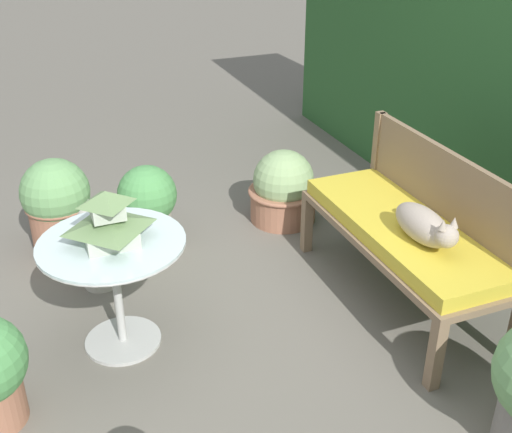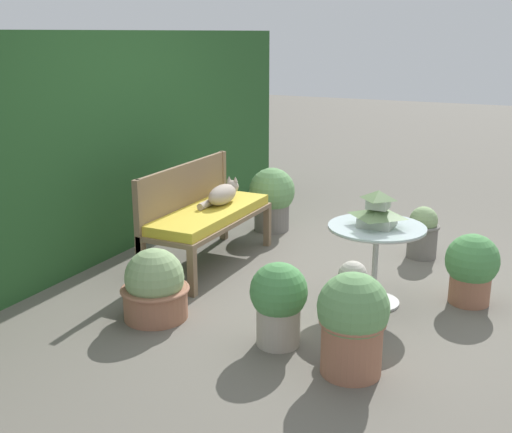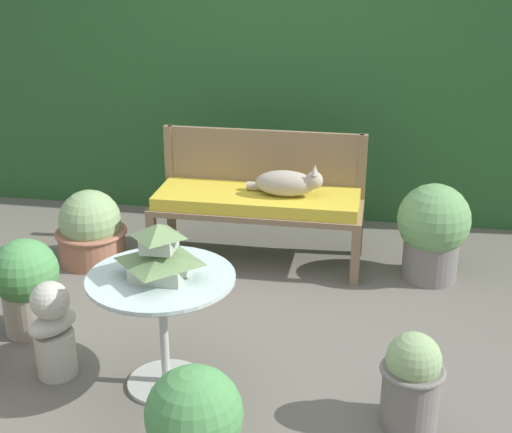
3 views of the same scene
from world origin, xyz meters
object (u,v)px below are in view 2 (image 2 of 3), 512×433
Objects in this scene: potted_plant_table_near at (353,322)px; cat at (223,194)px; potted_plant_bench_left at (423,232)px; potted_plant_hedge_corner at (279,301)px; garden_bench at (209,218)px; potted_plant_patio_mid at (155,287)px; garden_bust at (352,299)px; patio_table at (376,243)px; pagoda_birdhouse at (378,211)px; potted_plant_path_edge at (272,198)px; potted_plant_table_far at (472,268)px.

cat is at bearing 48.83° from potted_plant_table_near.
potted_plant_hedge_corner is (-2.18, 0.49, 0.07)m from potted_plant_bench_left.
garden_bench is 1.20m from potted_plant_patio_mid.
garden_bust is at bearing -123.61° from cat.
patio_table is 0.25m from pagoda_birdhouse.
garden_bust is 1.11× the size of potted_plant_bench_left.
potted_plant_path_edge is at bearing 47.16° from pagoda_birdhouse.
potted_plant_table_near is at bearing -171.05° from patio_table.
garden_bust is at bearing 18.10° from potted_plant_table_near.
garden_bench is at bearing 53.38° from potted_plant_table_near.
pagoda_birdhouse is (-0.20, -1.57, 0.31)m from garden_bench.
garden_bust is at bearing -179.04° from patio_table.
cat is 1.61m from patio_table.
potted_plant_bench_left is at bearing -68.41° from garden_bust.
potted_plant_patio_mid is at bearing 90.84° from potted_plant_hedge_corner.
pagoda_birdhouse reaches higher than potted_plant_path_edge.
cat reaches higher than potted_plant_hedge_corner.
potted_plant_hedge_corner is at bearing 157.81° from patio_table.
potted_plant_patio_mid is at bearing 122.46° from potted_plant_table_far.
cat is 0.97× the size of potted_plant_table_far.
garden_bench reaches higher than potted_plant_bench_left.
potted_plant_path_edge reaches higher than potted_plant_patio_mid.
potted_plant_path_edge is 3.01m from potted_plant_table_near.
garden_bench is at bearing -2.19° from garden_bust.
potted_plant_table_far is (0.13, -2.24, -0.15)m from garden_bench.
cat is 1.89m from garden_bust.
pagoda_birdhouse is at bearing 8.95° from potted_plant_table_near.
potted_plant_patio_mid is 1.55m from potted_plant_table_near.
patio_table is (-0.41, -1.55, -0.12)m from cat.
cat is at bearing -5.92° from garden_bench.
potted_plant_patio_mid is (-2.36, -0.15, -0.12)m from potted_plant_path_edge.
cat reaches higher than garden_bench.
potted_plant_patio_mid is 2.41m from potted_plant_table_far.
potted_plant_path_edge reaches higher than garden_bust.
cat reaches higher than potted_plant_bench_left.
potted_plant_patio_mid is 0.81× the size of potted_plant_table_near.
potted_plant_table_near is (-1.43, 0.49, 0.05)m from potted_plant_table_far.
potted_plant_table_near is at bearing 132.73° from garden_bust.
potted_plant_table_far is at bearing -57.54° from potted_plant_patio_mid.
garden_bench is 2.64× the size of potted_plant_table_far.
potted_plant_bench_left is at bearing -4.96° from patio_table.
cat is 0.80× the size of potted_plant_path_edge.
cat is at bearing 116.30° from potted_plant_bench_left.
potted_plant_path_edge is at bearing 25.66° from potted_plant_hedge_corner.
potted_plant_bench_left is at bearing -4.96° from pagoda_birdhouse.
garden_bench is at bearing 82.64° from pagoda_birdhouse.
potted_plant_path_edge reaches higher than potted_plant_table_near.
potted_plant_table_near reaches higher than patio_table.
potted_plant_table_near is (-0.50, -0.16, 0.07)m from garden_bust.
potted_plant_table_far is 1.51m from potted_plant_table_near.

